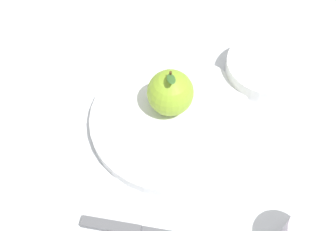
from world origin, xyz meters
TOP-DOWN VIEW (x-y plane):
  - ground_plane at (0.00, 0.00)m, footprint 2.40×2.40m
  - dinner_plate at (-0.04, -0.00)m, footprint 0.25×0.25m
  - apple at (-0.05, -0.00)m, footprint 0.07×0.07m
  - side_bowl at (-0.12, 0.16)m, footprint 0.13×0.13m

SIDE VIEW (x-z plane):
  - ground_plane at x=0.00m, z-range 0.00..0.00m
  - dinner_plate at x=-0.04m, z-range 0.00..0.02m
  - side_bowl at x=-0.12m, z-range 0.00..0.04m
  - apple at x=-0.05m, z-range 0.01..0.10m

